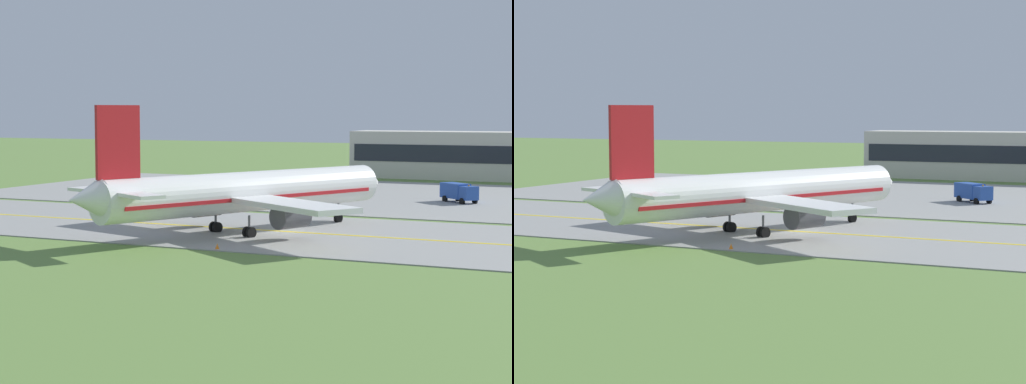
% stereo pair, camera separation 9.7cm
% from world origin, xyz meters
% --- Properties ---
extents(ground_plane, '(500.00, 500.00, 0.00)m').
position_xyz_m(ground_plane, '(0.00, 0.00, 0.00)').
color(ground_plane, olive).
extents(taxiway_strip, '(240.00, 28.00, 0.10)m').
position_xyz_m(taxiway_strip, '(0.00, 0.00, 0.05)').
color(taxiway_strip, gray).
rests_on(taxiway_strip, ground).
extents(apron_pad, '(140.00, 52.00, 0.10)m').
position_xyz_m(apron_pad, '(10.00, 42.00, 0.05)').
color(apron_pad, gray).
rests_on(apron_pad, ground).
extents(taxiway_centreline, '(220.00, 0.60, 0.01)m').
position_xyz_m(taxiway_centreline, '(0.00, 0.00, 0.11)').
color(taxiway_centreline, yellow).
rests_on(taxiway_centreline, taxiway_strip).
extents(airplane_lead, '(31.01, 37.51, 12.70)m').
position_xyz_m(airplane_lead, '(-2.83, -2.76, 4.13)').
color(airplane_lead, white).
rests_on(airplane_lead, ground).
extents(service_truck_catering, '(5.80, 5.57, 2.60)m').
position_xyz_m(service_truck_catering, '(9.86, 36.84, 1.53)').
color(service_truck_catering, '#264CA5').
rests_on(service_truck_catering, ground).
extents(terminal_building, '(47.77, 9.86, 9.74)m').
position_xyz_m(terminal_building, '(5.13, 80.32, 4.29)').
color(terminal_building, beige).
rests_on(terminal_building, ground).
extents(traffic_cone_near_edge, '(0.44, 0.44, 0.60)m').
position_xyz_m(traffic_cone_near_edge, '(-0.38, -13.27, 0.30)').
color(traffic_cone_near_edge, orange).
rests_on(traffic_cone_near_edge, ground).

